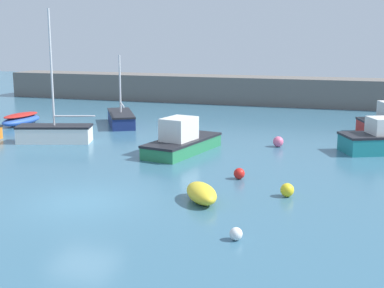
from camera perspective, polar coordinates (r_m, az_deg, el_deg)
ground_plane at (r=20.05m, az=-11.61°, el=-6.36°), size 120.00×120.00×0.20m
harbor_breakwater at (r=47.96m, az=6.22°, el=5.74°), size 46.77×3.57×2.37m
sailboat_twin_hulled at (r=36.46m, az=-7.59°, el=2.74°), size 3.75×5.03×4.69m
sailboat_tall_mast at (r=31.27m, az=-14.43°, el=1.18°), size 4.43×2.66×7.41m
rowboat_with_red_cover at (r=37.98m, az=-17.76°, el=2.54°), size 1.66×3.55×0.79m
motorboat_with_cabin at (r=27.53m, az=-1.12°, el=0.34°), size 2.94×5.51×1.88m
fishing_dinghy_green at (r=19.53m, az=1.01°, el=-5.26°), size 1.96×2.32×0.67m
mooring_buoy_yellow at (r=20.50m, az=10.12°, el=-4.85°), size 0.52×0.52×0.52m
mooring_buoy_white at (r=16.11m, az=4.72°, el=-9.53°), size 0.39×0.39×0.39m
mooring_buoy_pink at (r=29.46m, az=9.18°, el=0.25°), size 0.57×0.57×0.57m
mooring_buoy_red at (r=22.70m, az=5.06°, el=-3.16°), size 0.47×0.47×0.47m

